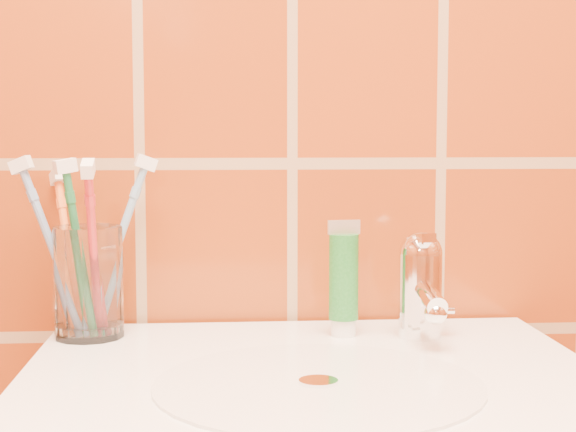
{
  "coord_description": "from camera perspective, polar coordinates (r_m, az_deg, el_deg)",
  "views": [
    {
      "loc": [
        -0.09,
        0.14,
        1.08
      ],
      "look_at": [
        -0.01,
        1.08,
        0.99
      ],
      "focal_mm": 55.0,
      "sensor_mm": 36.0,
      "label": 1
    }
  ],
  "objects": [
    {
      "name": "toothbrush_3",
      "position": [
        1.04,
        -14.0,
        -2.34
      ],
      "size": [
        0.12,
        0.16,
        0.21
      ],
      "primitive_type": null,
      "rotation": [
        0.4,
        0.0,
        -2.67
      ],
      "color": "orange",
      "rests_on": "glass_tumbler"
    },
    {
      "name": "faucet",
      "position": [
        0.99,
        8.6,
        -4.22
      ],
      "size": [
        0.05,
        0.11,
        0.12
      ],
      "color": "white",
      "rests_on": "pedestal_sink"
    },
    {
      "name": "toothpaste_tube",
      "position": [
        1.0,
        3.62,
        -4.27
      ],
      "size": [
        0.04,
        0.03,
        0.13
      ],
      "rotation": [
        0.0,
        0.0,
        0.15
      ],
      "color": "white",
      "rests_on": "pedestal_sink"
    },
    {
      "name": "toothbrush_0",
      "position": [
        1.02,
        -10.99,
        -1.92
      ],
      "size": [
        0.13,
        0.12,
        0.21
      ],
      "primitive_type": null,
      "rotation": [
        0.35,
        0.0,
        1.84
      ],
      "color": "#71A0CA",
      "rests_on": "glass_tumbler"
    },
    {
      "name": "glass_tumbler",
      "position": [
        1.01,
        -12.79,
        -4.19
      ],
      "size": [
        0.09,
        0.09,
        0.13
      ],
      "primitive_type": "cylinder",
      "rotation": [
        0.0,
        0.0,
        -0.16
      ],
      "color": "white",
      "rests_on": "pedestal_sink"
    },
    {
      "name": "toothbrush_4",
      "position": [
        1.01,
        -14.94,
        -2.12
      ],
      "size": [
        0.13,
        0.12,
        0.21
      ],
      "primitive_type": null,
      "rotation": [
        0.37,
        0.0,
        -1.83
      ],
      "color": "#6B8BBE",
      "rests_on": "glass_tumbler"
    },
    {
      "name": "toothbrush_2",
      "position": [
        0.99,
        -13.35,
        -2.24
      ],
      "size": [
        0.08,
        0.08,
        0.21
      ],
      "primitive_type": null,
      "rotation": [
        0.15,
        0.0,
        -1.04
      ],
      "color": "#1D6E3E",
      "rests_on": "glass_tumbler"
    },
    {
      "name": "toothbrush_1",
      "position": [
        0.97,
        -12.46,
        -2.4
      ],
      "size": [
        0.03,
        0.15,
        0.22
      ],
      "primitive_type": null,
      "rotation": [
        0.34,
        0.0,
        0.02
      ],
      "color": "#B8272D",
      "rests_on": "glass_tumbler"
    }
  ]
}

